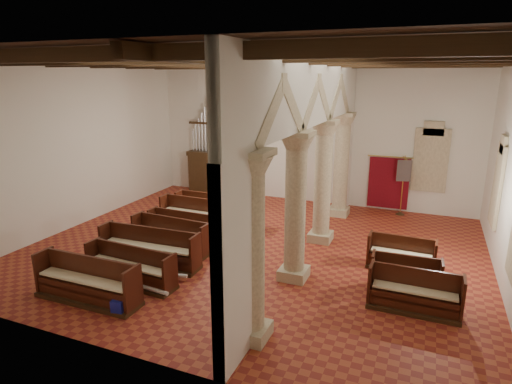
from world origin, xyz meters
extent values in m
plane|color=#9A3C21|center=(0.00, 0.00, 0.00)|extent=(14.00, 14.00, 0.00)
plane|color=black|center=(0.00, 0.00, 6.00)|extent=(14.00, 14.00, 0.00)
cube|color=white|center=(0.00, 6.00, 3.00)|extent=(14.00, 0.02, 6.00)
cube|color=white|center=(0.00, -6.00, 3.00)|extent=(14.00, 0.02, 6.00)
cube|color=white|center=(-7.00, 0.00, 3.00)|extent=(0.02, 12.00, 6.00)
cube|color=beige|center=(1.80, -4.50, 0.15)|extent=(0.75, 0.75, 0.30)
cylinder|color=beige|center=(1.80, -4.50, 1.95)|extent=(0.56, 0.56, 3.30)
cube|color=beige|center=(1.80, -1.50, 0.15)|extent=(0.75, 0.75, 0.30)
cylinder|color=beige|center=(1.80, -1.50, 1.95)|extent=(0.56, 0.56, 3.30)
cube|color=beige|center=(1.80, 1.50, 0.15)|extent=(0.75, 0.75, 0.30)
cylinder|color=beige|center=(1.80, 1.50, 1.95)|extent=(0.56, 0.56, 3.30)
cube|color=beige|center=(1.80, 4.50, 0.15)|extent=(0.75, 0.75, 0.30)
cylinder|color=beige|center=(1.80, 4.50, 1.95)|extent=(0.56, 0.56, 3.30)
cube|color=white|center=(1.80, 0.00, 5.04)|extent=(0.25, 11.90, 1.93)
cube|color=#3A8368|center=(6.98, 2.50, 2.20)|extent=(0.03, 1.00, 2.20)
cube|color=#3A8368|center=(5.00, 5.98, 2.20)|extent=(1.00, 0.03, 2.20)
cube|color=#372311|center=(-4.50, 5.50, 0.90)|extent=(2.00, 0.80, 1.80)
cube|color=#372311|center=(-4.50, 5.50, 1.90)|extent=(2.10, 0.85, 0.20)
cube|color=#341A10|center=(-3.15, 4.42, 0.05)|extent=(0.60, 0.60, 0.10)
cube|color=#341A10|center=(-3.15, 4.42, 0.57)|extent=(0.30, 0.30, 1.15)
cube|color=#341A10|center=(-3.15, 4.34, 1.20)|extent=(0.63, 0.57, 0.20)
cube|color=maroon|center=(3.50, 5.92, 1.15)|extent=(1.60, 0.06, 2.10)
cylinder|color=gold|center=(3.50, 5.90, 2.25)|extent=(1.80, 0.04, 0.04)
cone|color=#372311|center=(4.08, 5.50, 0.06)|extent=(0.36, 0.36, 0.12)
cylinder|color=gold|center=(4.08, 5.50, 1.20)|extent=(0.04, 0.04, 2.41)
cylinder|color=gold|center=(4.08, 5.50, 2.31)|extent=(0.21, 0.69, 0.03)
cube|color=navy|center=(4.08, 5.48, 1.81)|extent=(0.54, 0.16, 0.85)
cube|color=navy|center=(-1.40, -4.87, 0.24)|extent=(0.32, 0.27, 0.29)
cube|color=navy|center=(-1.48, -2.59, 0.27)|extent=(0.41, 0.38, 0.33)
cube|color=navy|center=(-1.56, -0.64, 0.24)|extent=(0.36, 0.33, 0.29)
cylinder|color=silver|center=(-1.26, -3.78, 0.16)|extent=(1.02, 0.20, 0.10)
cylinder|color=silver|center=(-1.34, -2.92, 0.16)|extent=(1.08, 0.34, 0.11)
cube|color=#372311|center=(-2.55, -4.62, 0.05)|extent=(2.83, 0.76, 0.11)
cube|color=#47240F|center=(-2.55, -4.68, 0.35)|extent=(2.68, 0.44, 0.48)
cube|color=#47240F|center=(-2.55, -4.43, 0.61)|extent=(2.68, 0.09, 1.01)
cube|color=#47240F|center=(-3.93, -4.60, 0.61)|extent=(0.08, 0.64, 1.01)
cube|color=#47240F|center=(-1.17, -4.60, 0.61)|extent=(0.08, 0.64, 1.01)
cube|color=#F6E4B6|center=(-2.55, -4.68, 0.61)|extent=(2.57, 0.40, 0.05)
cube|color=#372311|center=(-2.16, -3.46, 0.05)|extent=(2.70, 0.82, 0.10)
cube|color=#3F240D|center=(-2.16, -3.51, 0.31)|extent=(2.53, 0.52, 0.43)
cube|color=#3F240D|center=(-2.16, -3.29, 0.56)|extent=(2.52, 0.20, 0.92)
cube|color=#3F240D|center=(-3.46, -3.44, 0.56)|extent=(0.10, 0.58, 0.92)
cube|color=#3F240D|center=(-0.86, -3.44, 0.56)|extent=(0.10, 0.58, 0.92)
cube|color=#F6E4B6|center=(-2.16, -3.51, 0.56)|extent=(2.43, 0.48, 0.05)
cube|color=#372311|center=(-2.39, -2.30, 0.05)|extent=(3.13, 0.88, 0.11)
cube|color=#40160D|center=(-2.39, -2.35, 0.35)|extent=(2.96, 0.55, 0.48)
cube|color=#40160D|center=(-2.39, -2.10, 0.61)|extent=(2.95, 0.20, 1.01)
cube|color=#40160D|center=(-3.90, -2.27, 0.61)|extent=(0.10, 0.64, 1.01)
cube|color=#40160D|center=(-0.87, -2.27, 0.61)|extent=(0.10, 0.64, 1.01)
cube|color=#F6E4B6|center=(-2.39, -2.35, 0.61)|extent=(2.84, 0.50, 0.05)
cube|color=#372311|center=(-2.40, -1.14, 0.05)|extent=(2.72, 0.85, 0.10)
cube|color=#44150E|center=(-2.40, -1.19, 0.33)|extent=(2.56, 0.54, 0.46)
cube|color=#44150E|center=(-2.40, -0.96, 0.58)|extent=(2.54, 0.21, 0.96)
cube|color=#44150E|center=(-3.71, -1.12, 0.58)|extent=(0.10, 0.61, 0.96)
cube|color=#44150E|center=(-1.09, -1.12, 0.58)|extent=(0.10, 0.61, 0.96)
cube|color=#F6E4B6|center=(-2.40, -1.19, 0.58)|extent=(2.45, 0.49, 0.05)
cube|color=#372311|center=(-2.49, -0.23, 0.05)|extent=(2.59, 0.70, 0.09)
cube|color=#46170F|center=(-2.49, -0.28, 0.30)|extent=(2.44, 0.42, 0.42)
cube|color=#46170F|center=(-2.49, -0.06, 0.54)|extent=(2.43, 0.11, 0.89)
cube|color=#46170F|center=(-3.74, -0.21, 0.54)|extent=(0.08, 0.56, 0.89)
cube|color=#46170F|center=(-1.24, -0.21, 0.54)|extent=(0.08, 0.56, 0.89)
cube|color=#F6E4B6|center=(-2.49, -0.28, 0.54)|extent=(2.34, 0.38, 0.05)
cube|color=#372311|center=(-2.50, 1.01, 0.05)|extent=(3.28, 0.80, 0.10)
cube|color=#4A2A0F|center=(-2.50, 0.96, 0.34)|extent=(3.12, 0.48, 0.47)
cube|color=#4A2A0F|center=(-2.50, 1.20, 0.60)|extent=(3.12, 0.14, 0.99)
cube|color=#4A2A0F|center=(-4.10, 1.03, 0.60)|extent=(0.09, 0.63, 0.99)
cube|color=#4A2A0F|center=(-0.90, 1.03, 0.60)|extent=(0.09, 0.63, 0.99)
cube|color=#F6E4B6|center=(-2.50, 0.96, 0.60)|extent=(3.00, 0.44, 0.05)
cube|color=#372311|center=(-2.26, 1.71, 0.05)|extent=(3.25, 0.76, 0.11)
cube|color=#471E0F|center=(-2.26, 1.65, 0.35)|extent=(3.10, 0.44, 0.48)
cube|color=#471E0F|center=(-2.26, 1.90, 0.61)|extent=(3.10, 0.09, 1.01)
cube|color=#471E0F|center=(-3.85, 1.73, 0.61)|extent=(0.08, 0.64, 1.01)
cube|color=#471E0F|center=(-0.68, 1.73, 0.61)|extent=(0.08, 0.64, 1.01)
cube|color=#F6E4B6|center=(-2.26, 1.65, 0.61)|extent=(2.97, 0.40, 0.05)
cube|color=#372311|center=(4.94, -2.04, 0.05)|extent=(2.12, 0.71, 0.10)
cube|color=#441E0E|center=(4.94, -2.09, 0.32)|extent=(1.97, 0.41, 0.44)
cube|color=#441E0E|center=(4.94, -1.87, 0.56)|extent=(1.97, 0.09, 0.93)
cube|color=#441E0E|center=(3.92, -2.02, 0.56)|extent=(0.07, 0.59, 0.93)
cube|color=#441E0E|center=(5.96, -2.02, 0.56)|extent=(0.07, 0.59, 0.93)
cube|color=#F6E4B6|center=(4.94, -2.09, 0.56)|extent=(1.89, 0.37, 0.05)
cube|color=#372311|center=(4.69, -1.18, 0.05)|extent=(1.76, 0.72, 0.09)
cube|color=#451D0E|center=(4.69, -1.23, 0.30)|extent=(1.60, 0.44, 0.42)
cube|color=#451D0E|center=(4.69, -1.02, 0.53)|extent=(1.58, 0.13, 0.88)
cube|color=#451D0E|center=(3.86, -1.17, 0.53)|extent=(0.09, 0.56, 0.88)
cube|color=#451D0E|center=(5.52, -1.17, 0.53)|extent=(0.09, 0.56, 0.88)
cube|color=#F6E4B6|center=(4.69, -1.23, 0.53)|extent=(1.53, 0.40, 0.05)
cube|color=#372311|center=(4.48, 0.19, 0.05)|extent=(1.89, 0.70, 0.09)
cube|color=#3E1D0D|center=(4.48, 0.14, 0.30)|extent=(1.73, 0.42, 0.42)
cube|color=#3E1D0D|center=(4.48, 0.36, 0.54)|extent=(1.72, 0.11, 0.89)
cube|color=#3E1D0D|center=(3.58, 0.21, 0.54)|extent=(0.08, 0.56, 0.89)
cube|color=#3E1D0D|center=(5.38, 0.21, 0.54)|extent=(0.08, 0.56, 0.89)
cube|color=#F6E4B6|center=(4.48, 0.14, 0.54)|extent=(1.66, 0.38, 0.05)
camera|label=1|loc=(4.94, -11.87, 5.42)|focal=30.00mm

